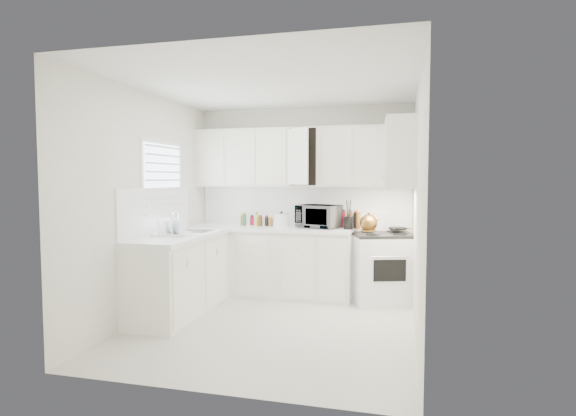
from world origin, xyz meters
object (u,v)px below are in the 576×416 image
(tea_kettle, at_px, (369,222))
(utensil_crock, at_px, (348,214))
(microwave, at_px, (319,214))
(stove, at_px, (383,258))
(dish_rack, at_px, (171,226))
(rice_cooker, at_px, (282,219))

(tea_kettle, distance_m, utensil_crock, 0.30)
(tea_kettle, xyz_separation_m, microwave, (-0.68, 0.23, 0.07))
(stove, distance_m, microwave, 1.03)
(microwave, xyz_separation_m, dish_rack, (-1.50, -1.28, -0.08))
(rice_cooker, relative_size, dish_rack, 0.54)
(stove, xyz_separation_m, dish_rack, (-2.36, -1.21, 0.48))
(tea_kettle, relative_size, utensil_crock, 0.69)
(rice_cooker, height_order, utensil_crock, utensil_crock)
(tea_kettle, relative_size, dish_rack, 0.69)
(microwave, bearing_deg, tea_kettle, -0.62)
(dish_rack, bearing_deg, utensil_crock, 18.73)
(utensil_crock, bearing_deg, microwave, 162.94)
(tea_kettle, xyz_separation_m, dish_rack, (-2.18, -1.05, -0.01))
(rice_cooker, distance_m, utensil_crock, 0.93)
(rice_cooker, bearing_deg, tea_kettle, 11.20)
(stove, xyz_separation_m, utensil_crock, (-0.45, -0.05, 0.57))
(stove, relative_size, utensil_crock, 2.94)
(tea_kettle, distance_m, dish_rack, 2.42)
(tea_kettle, height_order, dish_rack, tea_kettle)
(dish_rack, bearing_deg, microwave, 28.17)
(utensil_crock, bearing_deg, rice_cooker, 175.24)
(stove, height_order, tea_kettle, tea_kettle)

